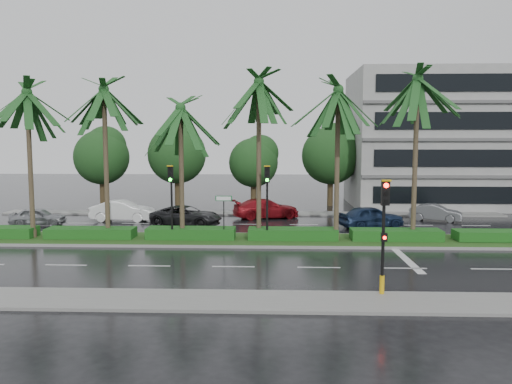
{
  "coord_description": "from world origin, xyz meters",
  "views": [
    {
      "loc": [
        1.9,
        -27.89,
        5.89
      ],
      "look_at": [
        0.82,
        1.5,
        2.87
      ],
      "focal_mm": 35.0,
      "sensor_mm": 36.0,
      "label": 1
    }
  ],
  "objects_px": {
    "car_red": "(266,208)",
    "car_blue": "(371,217)",
    "signal_near": "(384,232)",
    "signal_median_left": "(171,192)",
    "car_silver": "(38,217)",
    "car_grey": "(435,213)",
    "street_sign": "(224,207)",
    "car_darkgrey": "(186,216)",
    "car_white": "(123,211)"
  },
  "relations": [
    {
      "from": "signal_median_left",
      "to": "car_white",
      "type": "height_order",
      "value": "signal_median_left"
    },
    {
      "from": "signal_median_left",
      "to": "car_darkgrey",
      "type": "relative_size",
      "value": 0.88
    },
    {
      "from": "car_blue",
      "to": "street_sign",
      "type": "bearing_deg",
      "value": 101.94
    },
    {
      "from": "signal_near",
      "to": "car_grey",
      "type": "bearing_deg",
      "value": 67.0
    },
    {
      "from": "car_white",
      "to": "car_blue",
      "type": "height_order",
      "value": "car_white"
    },
    {
      "from": "signal_near",
      "to": "car_silver",
      "type": "height_order",
      "value": "signal_near"
    },
    {
      "from": "car_white",
      "to": "car_grey",
      "type": "height_order",
      "value": "car_white"
    },
    {
      "from": "signal_median_left",
      "to": "car_red",
      "type": "relative_size",
      "value": 0.86
    },
    {
      "from": "street_sign",
      "to": "car_silver",
      "type": "xyz_separation_m",
      "value": [
        -13.55,
        5.42,
        -1.49
      ]
    },
    {
      "from": "street_sign",
      "to": "car_darkgrey",
      "type": "bearing_deg",
      "value": 118.83
    },
    {
      "from": "car_red",
      "to": "car_grey",
      "type": "bearing_deg",
      "value": -111.93
    },
    {
      "from": "signal_near",
      "to": "car_silver",
      "type": "relative_size",
      "value": 1.17
    },
    {
      "from": "signal_median_left",
      "to": "car_silver",
      "type": "bearing_deg",
      "value": 152.02
    },
    {
      "from": "signal_median_left",
      "to": "car_silver",
      "type": "xyz_separation_m",
      "value": [
        -10.55,
        5.6,
        -2.37
      ]
    },
    {
      "from": "car_white",
      "to": "car_grey",
      "type": "xyz_separation_m",
      "value": [
        23.08,
        0.9,
        -0.15
      ]
    },
    {
      "from": "signal_near",
      "to": "car_white",
      "type": "bearing_deg",
      "value": 131.04
    },
    {
      "from": "signal_near",
      "to": "street_sign",
      "type": "height_order",
      "value": "signal_near"
    },
    {
      "from": "car_white",
      "to": "car_silver",
      "type": "bearing_deg",
      "value": 114.33
    },
    {
      "from": "signal_near",
      "to": "street_sign",
      "type": "xyz_separation_m",
      "value": [
        -7.0,
        9.87,
        -0.38
      ]
    },
    {
      "from": "signal_near",
      "to": "car_blue",
      "type": "height_order",
      "value": "signal_near"
    },
    {
      "from": "car_darkgrey",
      "to": "car_red",
      "type": "relative_size",
      "value": 0.97
    },
    {
      "from": "car_red",
      "to": "car_blue",
      "type": "height_order",
      "value": "car_blue"
    },
    {
      "from": "car_silver",
      "to": "car_blue",
      "type": "xyz_separation_m",
      "value": [
        23.05,
        0.0,
        0.12
      ]
    },
    {
      "from": "street_sign",
      "to": "car_red",
      "type": "relative_size",
      "value": 0.51
    },
    {
      "from": "car_red",
      "to": "car_silver",
      "type": "bearing_deg",
      "value": 86.22
    },
    {
      "from": "car_darkgrey",
      "to": "car_red",
      "type": "height_order",
      "value": "car_red"
    },
    {
      "from": "signal_near",
      "to": "car_red",
      "type": "height_order",
      "value": "signal_near"
    },
    {
      "from": "signal_median_left",
      "to": "car_blue",
      "type": "height_order",
      "value": "signal_median_left"
    },
    {
      "from": "signal_median_left",
      "to": "car_white",
      "type": "relative_size",
      "value": 0.95
    },
    {
      "from": "signal_median_left",
      "to": "car_white",
      "type": "distance_m",
      "value": 9.7
    },
    {
      "from": "signal_median_left",
      "to": "car_grey",
      "type": "height_order",
      "value": "signal_median_left"
    },
    {
      "from": "signal_median_left",
      "to": "car_red",
      "type": "height_order",
      "value": "signal_median_left"
    },
    {
      "from": "signal_near",
      "to": "street_sign",
      "type": "relative_size",
      "value": 1.68
    },
    {
      "from": "signal_near",
      "to": "car_silver",
      "type": "xyz_separation_m",
      "value": [
        -20.55,
        15.29,
        -1.87
      ]
    },
    {
      "from": "street_sign",
      "to": "car_silver",
      "type": "bearing_deg",
      "value": 158.19
    },
    {
      "from": "car_darkgrey",
      "to": "car_grey",
      "type": "distance_m",
      "value": 18.24
    },
    {
      "from": "car_silver",
      "to": "car_blue",
      "type": "relative_size",
      "value": 0.85
    },
    {
      "from": "signal_median_left",
      "to": "car_silver",
      "type": "distance_m",
      "value": 12.18
    },
    {
      "from": "signal_median_left",
      "to": "street_sign",
      "type": "bearing_deg",
      "value": 3.47
    },
    {
      "from": "signal_near",
      "to": "car_blue",
      "type": "relative_size",
      "value": 0.99
    },
    {
      "from": "car_red",
      "to": "car_grey",
      "type": "relative_size",
      "value": 1.38
    },
    {
      "from": "signal_near",
      "to": "car_white",
      "type": "distance_m",
      "value": 23.3
    },
    {
      "from": "car_silver",
      "to": "car_red",
      "type": "distance_m",
      "value": 16.32
    },
    {
      "from": "signal_near",
      "to": "car_blue",
      "type": "xyz_separation_m",
      "value": [
        2.5,
        15.3,
        -1.76
      ]
    },
    {
      "from": "car_red",
      "to": "car_grey",
      "type": "distance_m",
      "value": 12.57
    },
    {
      "from": "car_red",
      "to": "car_blue",
      "type": "relative_size",
      "value": 1.16
    },
    {
      "from": "signal_median_left",
      "to": "car_silver",
      "type": "height_order",
      "value": "signal_median_left"
    },
    {
      "from": "car_darkgrey",
      "to": "car_blue",
      "type": "bearing_deg",
      "value": -81.27
    },
    {
      "from": "car_white",
      "to": "car_red",
      "type": "distance_m",
      "value": 10.69
    },
    {
      "from": "car_silver",
      "to": "car_white",
      "type": "relative_size",
      "value": 0.81
    }
  ]
}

